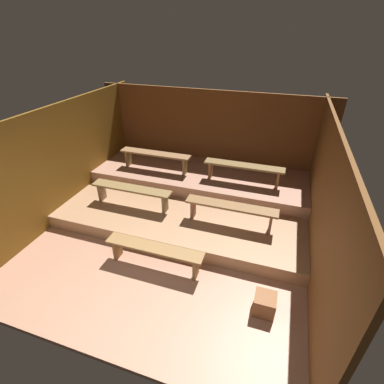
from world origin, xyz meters
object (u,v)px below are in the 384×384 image
(bench_lower_left, at_px, (132,191))
(wooden_crate_floor, at_px, (265,304))
(bench_floor_center, at_px, (154,251))
(bench_middle_left, at_px, (155,156))
(bench_middle_right, at_px, (244,168))
(bench_lower_right, at_px, (231,209))

(bench_lower_left, relative_size, wooden_crate_floor, 5.65)
(bench_floor_center, distance_m, bench_middle_left, 2.74)
(bench_middle_left, distance_m, wooden_crate_floor, 4.11)
(bench_middle_left, bearing_deg, bench_middle_right, 0.00)
(bench_floor_center, xyz_separation_m, bench_lower_right, (1.02, 1.22, 0.27))
(bench_lower_left, bearing_deg, bench_middle_left, 90.47)
(bench_lower_left, bearing_deg, bench_lower_right, 0.00)
(bench_middle_right, relative_size, wooden_crate_floor, 5.65)
(bench_floor_center, bearing_deg, bench_middle_right, 67.21)
(bench_lower_right, distance_m, bench_middle_right, 1.27)
(bench_floor_center, distance_m, wooden_crate_floor, 1.90)
(bench_floor_center, height_order, wooden_crate_floor, bench_floor_center)
(bench_middle_left, height_order, wooden_crate_floor, bench_middle_left)
(bench_lower_right, distance_m, bench_middle_left, 2.45)
(bench_floor_center, height_order, bench_middle_right, bench_middle_right)
(bench_floor_center, distance_m, bench_lower_left, 1.64)
(bench_lower_right, xyz_separation_m, bench_middle_right, (0.01, 1.24, 0.27))
(bench_lower_right, bearing_deg, bench_floor_center, -129.92)
(bench_lower_right, height_order, bench_middle_left, bench_middle_left)
(bench_floor_center, relative_size, bench_middle_right, 0.98)
(bench_lower_left, relative_size, bench_middle_left, 1.00)
(bench_floor_center, xyz_separation_m, wooden_crate_floor, (1.86, -0.32, -0.20))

